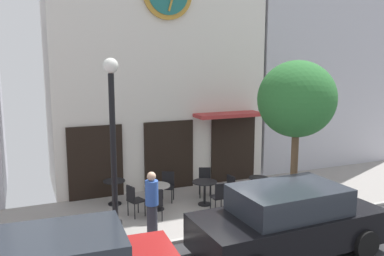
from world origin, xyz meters
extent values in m
cube|color=gray|center=(0.00, 2.02, -0.03)|extent=(26.28, 4.03, 0.05)
cube|color=#A8A5A0|center=(0.00, 0.02, 0.04)|extent=(26.28, 0.12, 0.08)
cube|color=silver|center=(-0.06, 5.49, 4.73)|extent=(7.27, 2.92, 9.47)
cube|color=#B7842D|center=(0.02, 3.87, 6.07)|extent=(0.22, 0.03, 0.56)
cube|color=black|center=(-2.49, 3.99, 1.15)|extent=(1.70, 0.10, 2.30)
cube|color=black|center=(-0.06, 3.99, 1.15)|extent=(1.70, 0.10, 2.30)
cube|color=black|center=(2.36, 3.99, 1.15)|extent=(1.70, 0.10, 2.30)
cube|color=#B23333|center=(1.97, 3.68, 2.45)|extent=(2.33, 0.90, 0.12)
cylinder|color=black|center=(-2.54, 1.01, 0.18)|extent=(0.32, 0.32, 0.36)
cylinder|color=black|center=(-2.54, 1.01, 2.00)|extent=(0.14, 0.14, 4.00)
sphere|color=white|center=(-2.54, 1.01, 4.18)|extent=(0.36, 0.36, 0.36)
cylinder|color=brown|center=(2.40, 0.52, 1.24)|extent=(0.20, 0.20, 2.49)
ellipsoid|color=#2D7033|center=(2.40, 0.52, 3.26)|extent=(2.20, 1.98, 2.09)
cylinder|color=black|center=(-2.09, 3.20, 0.36)|extent=(0.07, 0.07, 0.72)
cylinder|color=black|center=(-2.09, 3.20, 0.01)|extent=(0.40, 0.40, 0.03)
cylinder|color=black|center=(-2.09, 3.20, 0.72)|extent=(0.65, 0.65, 0.03)
cylinder|color=black|center=(-1.05, 2.28, 0.36)|extent=(0.07, 0.07, 0.72)
cylinder|color=black|center=(-1.05, 2.28, 0.01)|extent=(0.40, 0.40, 0.03)
cylinder|color=gray|center=(-1.05, 2.28, 0.72)|extent=(0.76, 0.76, 0.03)
cylinder|color=black|center=(0.39, 2.12, 0.35)|extent=(0.07, 0.07, 0.71)
cylinder|color=black|center=(0.39, 2.12, 0.01)|extent=(0.40, 0.40, 0.03)
cylinder|color=black|center=(0.39, 2.12, 0.71)|extent=(0.74, 0.74, 0.03)
cylinder|color=black|center=(2.05, 1.76, 0.37)|extent=(0.07, 0.07, 0.73)
cylinder|color=black|center=(2.05, 1.76, 0.01)|extent=(0.40, 0.40, 0.03)
cylinder|color=black|center=(2.05, 1.76, 0.73)|extent=(0.60, 0.60, 0.03)
cube|color=black|center=(0.50, 1.41, 0.45)|extent=(0.41, 0.41, 0.04)
cube|color=black|center=(0.50, 1.23, 0.68)|extent=(0.38, 0.05, 0.45)
cylinder|color=black|center=(0.67, 1.58, 0.23)|extent=(0.03, 0.03, 0.45)
cylinder|color=black|center=(0.33, 1.59, 0.23)|extent=(0.03, 0.03, 0.45)
cylinder|color=black|center=(0.67, 1.24, 0.23)|extent=(0.03, 0.03, 0.45)
cylinder|color=black|center=(0.33, 1.25, 0.23)|extent=(0.03, 0.03, 0.45)
cube|color=black|center=(-1.30, 1.62, 0.45)|extent=(0.50, 0.50, 0.04)
cube|color=black|center=(-1.36, 1.45, 0.68)|extent=(0.37, 0.16, 0.45)
cylinder|color=black|center=(-1.09, 1.73, 0.23)|extent=(0.03, 0.03, 0.45)
cylinder|color=black|center=(-1.41, 1.83, 0.23)|extent=(0.03, 0.03, 0.45)
cylinder|color=black|center=(-1.20, 1.40, 0.23)|extent=(0.03, 0.03, 0.45)
cylinder|color=black|center=(-1.52, 1.51, 0.23)|extent=(0.03, 0.03, 0.45)
cube|color=black|center=(1.29, 1.83, 0.45)|extent=(0.46, 0.46, 0.04)
cube|color=black|center=(1.11, 1.81, 0.68)|extent=(0.10, 0.38, 0.45)
cylinder|color=black|center=(1.48, 1.69, 0.23)|extent=(0.03, 0.03, 0.45)
cylinder|color=black|center=(1.43, 2.03, 0.23)|extent=(0.03, 0.03, 0.45)
cylinder|color=black|center=(1.15, 1.64, 0.23)|extent=(0.03, 0.03, 0.45)
cylinder|color=black|center=(1.10, 1.98, 0.23)|extent=(0.03, 0.03, 0.45)
cube|color=black|center=(-1.73, 2.04, 0.45)|extent=(0.51, 0.51, 0.04)
cube|color=black|center=(-1.90, 1.98, 0.68)|extent=(0.16, 0.37, 0.45)
cylinder|color=black|center=(-1.52, 1.93, 0.23)|extent=(0.03, 0.03, 0.45)
cylinder|color=black|center=(-1.63, 2.25, 0.23)|extent=(0.03, 0.03, 0.45)
cylinder|color=black|center=(-1.84, 1.82, 0.23)|extent=(0.03, 0.03, 0.45)
cylinder|color=black|center=(-1.95, 2.14, 0.23)|extent=(0.03, 0.03, 0.45)
cube|color=black|center=(2.13, 1.06, 0.45)|extent=(0.40, 0.40, 0.04)
cube|color=black|center=(2.13, 0.88, 0.68)|extent=(0.38, 0.04, 0.45)
cylinder|color=black|center=(2.30, 1.23, 0.23)|extent=(0.03, 0.03, 0.45)
cylinder|color=black|center=(1.96, 1.23, 0.23)|extent=(0.03, 0.03, 0.45)
cylinder|color=black|center=(2.30, 0.89, 0.23)|extent=(0.03, 0.03, 0.45)
cylinder|color=black|center=(1.96, 0.89, 0.23)|extent=(0.03, 0.03, 0.45)
cube|color=black|center=(0.71, 2.78, 0.45)|extent=(0.52, 0.52, 0.04)
cube|color=black|center=(0.78, 2.95, 0.68)|extent=(0.37, 0.17, 0.45)
cylinder|color=black|center=(0.49, 2.68, 0.23)|extent=(0.03, 0.03, 0.45)
cylinder|color=black|center=(0.81, 2.56, 0.23)|extent=(0.03, 0.03, 0.45)
cylinder|color=black|center=(0.61, 3.00, 0.23)|extent=(0.03, 0.03, 0.45)
cylinder|color=black|center=(0.93, 2.88, 0.23)|extent=(0.03, 0.03, 0.45)
cube|color=black|center=(-0.55, 2.81, 0.45)|extent=(0.54, 0.54, 0.04)
cube|color=black|center=(-0.47, 2.97, 0.68)|extent=(0.35, 0.22, 0.45)
cylinder|color=black|center=(-0.78, 2.74, 0.23)|extent=(0.03, 0.03, 0.45)
cylinder|color=black|center=(-0.49, 2.58, 0.23)|extent=(0.03, 0.03, 0.45)
cylinder|color=black|center=(-0.62, 3.04, 0.23)|extent=(0.03, 0.03, 0.45)
cylinder|color=black|center=(-0.32, 2.88, 0.23)|extent=(0.03, 0.03, 0.45)
cylinder|color=#2D2D38|center=(-1.75, 0.51, 0.42)|extent=(0.36, 0.36, 0.85)
cylinder|color=#3359B2|center=(-1.75, 0.51, 1.15)|extent=(0.45, 0.45, 0.60)
sphere|color=tan|center=(-1.75, 0.51, 1.56)|extent=(0.22, 0.22, 0.22)
cube|color=#262B33|center=(-4.27, -2.04, 1.25)|extent=(2.50, 1.72, 0.60)
cube|color=black|center=(0.81, -1.42, 0.60)|extent=(4.34, 1.91, 0.75)
cube|color=#262B33|center=(0.81, -1.42, 1.25)|extent=(2.45, 1.64, 0.60)
cylinder|color=black|center=(2.25, -2.29, 0.32)|extent=(0.65, 0.24, 0.64)
cylinder|color=black|center=(2.21, -0.49, 0.32)|extent=(0.65, 0.24, 0.64)
cylinder|color=black|center=(-0.63, -0.56, 0.32)|extent=(0.65, 0.24, 0.64)
camera|label=1|loc=(-4.52, -8.56, 4.34)|focal=38.28mm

